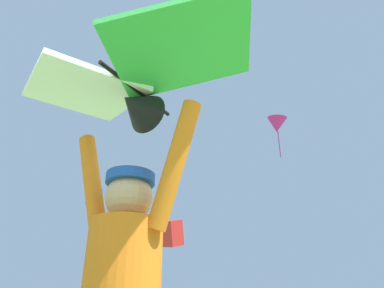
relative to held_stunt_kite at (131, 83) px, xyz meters
The scene contains 4 objects.
held_stunt_kite is the anchor object (origin of this frame).
distant_kite_blue_overhead_distant 18.29m from the held_stunt_kite, 119.62° to the left, with size 0.70×0.74×1.02m.
distant_kite_magenta_low_left 22.28m from the held_stunt_kite, 85.90° to the left, with size 1.89×1.93×3.01m.
distant_kite_red_low_right 16.87m from the held_stunt_kite, 105.61° to the left, with size 1.11×1.41×1.52m.
Camera 1 is at (0.33, -1.46, 0.96)m, focal length 33.42 mm.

